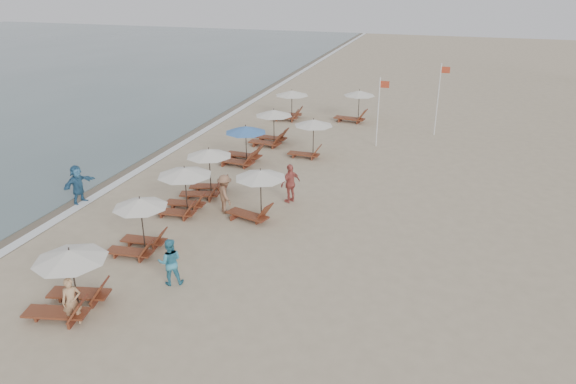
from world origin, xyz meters
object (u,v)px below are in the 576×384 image
(beachgoer_far_a, at_px, (290,183))
(waterline_walker, at_px, (78,184))
(beachgoer_mid_b, at_px, (225,194))
(inland_station_0, at_px, (255,189))
(lounger_station_3, at_px, (206,172))
(lounger_station_1, at_px, (138,225))
(lounger_station_4, at_px, (242,145))
(beachgoer_near, at_px, (72,301))
(flag_pole_near, at_px, (379,109))
(inland_station_1, at_px, (310,133))
(lounger_station_5, at_px, (270,127))
(lounger_station_6, at_px, (289,104))
(inland_station_2, at_px, (354,104))
(lounger_station_2, at_px, (182,188))
(beachgoer_mid_a, at_px, (170,262))
(lounger_station_0, at_px, (68,281))

(beachgoer_far_a, bearing_deg, waterline_walker, -38.67)
(beachgoer_mid_b, height_order, beachgoer_far_a, beachgoer_far_a)
(inland_station_0, bearing_deg, lounger_station_3, 150.25)
(lounger_station_1, distance_m, lounger_station_4, 10.74)
(beachgoer_near, bearing_deg, flag_pole_near, 36.37)
(lounger_station_1, distance_m, inland_station_1, 13.26)
(beachgoer_mid_b, distance_m, beachgoer_far_a, 3.14)
(lounger_station_5, bearing_deg, lounger_station_3, -91.56)
(lounger_station_6, xyz_separation_m, inland_station_0, (3.63, -16.57, 0.25))
(lounger_station_3, relative_size, inland_station_2, 0.86)
(lounger_station_1, xyz_separation_m, inland_station_1, (3.22, 12.86, 0.29))
(lounger_station_4, height_order, inland_station_0, inland_station_0)
(beachgoer_mid_b, distance_m, flag_pole_near, 12.88)
(lounger_station_6, bearing_deg, beachgoer_far_a, -72.49)
(lounger_station_2, xyz_separation_m, lounger_station_5, (0.34, 10.82, -0.12))
(lounger_station_6, bearing_deg, beachgoer_near, -87.84)
(inland_station_0, distance_m, inland_station_2, 17.33)
(beachgoer_far_a, bearing_deg, lounger_station_1, 0.65)
(inland_station_2, distance_m, beachgoer_far_a, 15.07)
(lounger_station_3, height_order, inland_station_1, lounger_station_3)
(inland_station_1, bearing_deg, inland_station_0, -90.25)
(lounger_station_2, relative_size, beachgoer_mid_a, 1.51)
(beachgoer_mid_a, xyz_separation_m, beachgoer_mid_b, (-0.59, 6.00, 0.04))
(lounger_station_0, relative_size, lounger_station_4, 0.97)
(lounger_station_3, distance_m, waterline_walker, 5.89)
(flag_pole_near, bearing_deg, inland_station_0, -105.90)
(lounger_station_5, height_order, waterline_walker, lounger_station_5)
(lounger_station_4, distance_m, inland_station_2, 11.50)
(beachgoer_mid_b, height_order, waterline_walker, waterline_walker)
(beachgoer_mid_a, xyz_separation_m, waterline_walker, (-7.50, 4.96, 0.07))
(lounger_station_3, xyz_separation_m, beachgoer_far_a, (4.07, 0.42, -0.26))
(inland_station_1, bearing_deg, lounger_station_3, -114.85)
(lounger_station_5, xyz_separation_m, inland_station_0, (2.94, -10.42, 0.31))
(lounger_station_0, relative_size, beachgoer_mid_a, 1.56)
(lounger_station_2, distance_m, lounger_station_5, 10.82)
(lounger_station_0, relative_size, lounger_station_1, 1.12)
(lounger_station_5, xyz_separation_m, waterline_walker, (-5.51, -11.21, -0.17))
(lounger_station_0, relative_size, inland_station_1, 1.03)
(lounger_station_0, relative_size, beachgoer_mid_b, 1.49)
(inland_station_0, bearing_deg, inland_station_1, 89.75)
(lounger_station_0, xyz_separation_m, beachgoer_mid_b, (1.63, 8.38, -0.22))
(beachgoer_near, xyz_separation_m, waterline_walker, (-5.77, 7.87, 0.14))
(beachgoer_far_a, bearing_deg, beachgoer_mid_b, -17.24)
(lounger_station_1, relative_size, lounger_station_6, 0.89)
(lounger_station_5, bearing_deg, lounger_station_6, 96.40)
(lounger_station_1, height_order, lounger_station_3, lounger_station_3)
(inland_station_2, relative_size, waterline_walker, 1.57)
(beachgoer_mid_a, bearing_deg, beachgoer_far_a, -129.77)
(inland_station_0, bearing_deg, beachgoer_mid_a, -99.36)
(lounger_station_3, distance_m, beachgoer_mid_b, 2.29)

